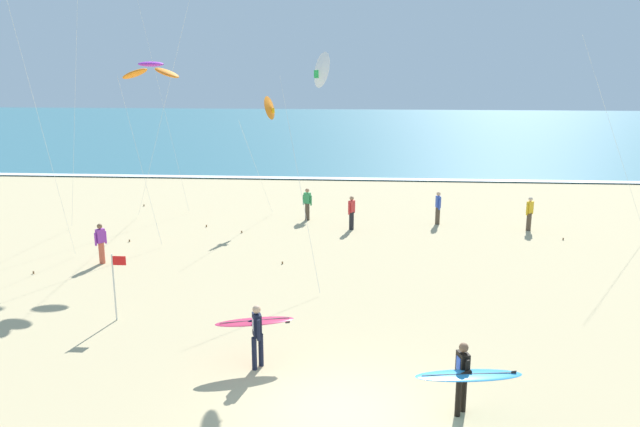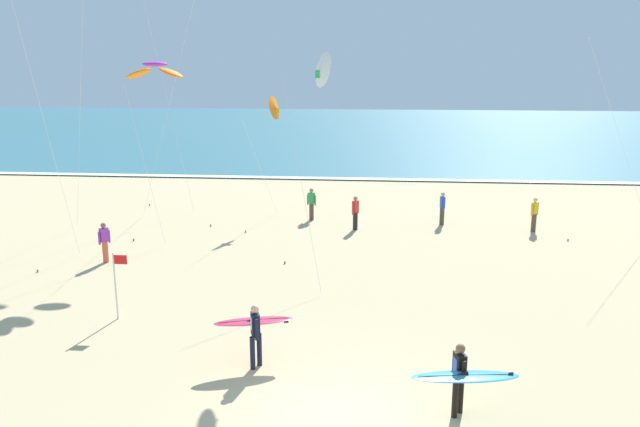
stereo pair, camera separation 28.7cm
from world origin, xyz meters
The scene contains 14 objects.
ground_plane centered at (0.00, 0.00, 0.00)m, with size 160.00×160.00×0.00m, color tan.
ocean_water centered at (0.00, 57.94, 0.04)m, with size 160.00×60.00×0.08m, color #336B7A.
shoreline_foam centered at (0.00, 28.24, 0.09)m, with size 160.00×0.81×0.01m, color white.
surfer_lead centered at (2.69, -0.10, 1.05)m, with size 2.52×1.21×1.71m.
surfer_trailing centered at (-2.29, 2.06, 1.04)m, with size 2.12×1.19×1.71m.
kite_delta_ivory_low centered at (-1.01, 7.11, 7.37)m, with size 2.14×3.89×7.97m.
kite_arc_violet_close centered at (-8.08, 12.28, 7.28)m, with size 2.71×2.80×7.63m.
kite_delta_amber_outer centered at (-4.28, 18.44, 5.37)m, with size 1.23×4.38×5.98m.
bystander_yellow_top centered at (8.02, 16.10, 0.81)m, with size 0.39×0.36×1.59m.
bystander_green_top centered at (-2.37, 17.33, 0.81)m, with size 0.46×0.29×1.59m.
bystander_red_top centered at (-0.16, 15.69, 0.81)m, with size 0.32×0.43×1.59m.
bystander_blue_top centered at (3.94, 16.97, 0.81)m, with size 0.23×0.49×1.59m.
bystander_purple_top centered at (-9.69, 9.95, 0.81)m, with size 0.34×0.41×1.59m.
lifeguard_flag centered at (-6.97, 4.62, 1.27)m, with size 0.45×0.05×2.10m.
Camera 2 is at (0.72, -12.80, 7.71)m, focal length 35.56 mm.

